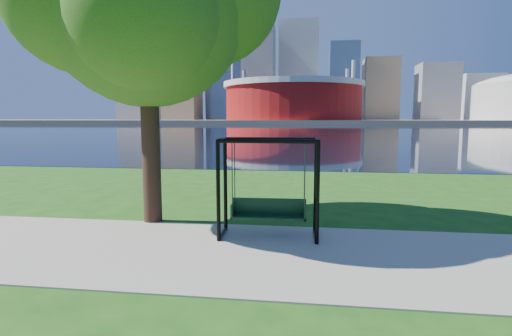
# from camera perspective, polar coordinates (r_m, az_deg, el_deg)

# --- Properties ---
(ground) EXTENTS (900.00, 900.00, 0.00)m
(ground) POSITION_cam_1_polar(r_m,az_deg,el_deg) (8.33, 1.81, -11.15)
(ground) COLOR #1E5114
(ground) RESTS_ON ground
(path) EXTENTS (120.00, 4.00, 0.03)m
(path) POSITION_cam_1_polar(r_m,az_deg,el_deg) (7.85, 1.42, -12.18)
(path) COLOR #9E937F
(path) RESTS_ON ground
(river) EXTENTS (900.00, 180.00, 0.02)m
(river) POSITION_cam_1_polar(r_m,az_deg,el_deg) (109.90, 7.42, 5.60)
(river) COLOR black
(river) RESTS_ON ground
(far_bank) EXTENTS (900.00, 228.00, 2.00)m
(far_bank) POSITION_cam_1_polar(r_m,az_deg,el_deg) (313.88, 7.71, 6.65)
(far_bank) COLOR #937F60
(far_bank) RESTS_ON ground
(stadium) EXTENTS (83.00, 83.00, 32.00)m
(stadium) POSITION_cam_1_polar(r_m,az_deg,el_deg) (243.39, 5.33, 9.72)
(stadium) COLOR maroon
(stadium) RESTS_ON far_bank
(skyline) EXTENTS (392.00, 66.00, 96.50)m
(skyline) POSITION_cam_1_polar(r_m,az_deg,el_deg) (328.99, 7.06, 12.76)
(skyline) COLOR gray
(skyline) RESTS_ON far_bank
(swing) EXTENTS (2.17, 1.00, 2.19)m
(swing) POSITION_cam_1_polar(r_m,az_deg,el_deg) (8.68, 1.84, -3.19)
(swing) COLOR black
(swing) RESTS_ON ground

